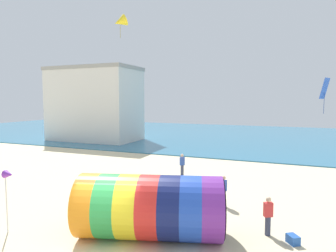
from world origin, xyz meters
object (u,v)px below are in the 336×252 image
(giant_inflatable_tube, at_px, (151,207))
(kite_blue_diamond, at_px, (325,89))
(kite_handler, at_px, (268,216))
(beach_flag, at_px, (9,177))
(bystander_mid_beach, at_px, (182,165))
(kite_yellow_delta, at_px, (120,22))
(bystander_near_water, at_px, (223,191))
(cooler_box, at_px, (293,239))

(giant_inflatable_tube, height_order, kite_blue_diamond, kite_blue_diamond)
(kite_handler, xyz_separation_m, beach_flag, (-10.44, -4.06, 1.62))
(giant_inflatable_tube, height_order, bystander_mid_beach, giant_inflatable_tube)
(kite_yellow_delta, xyz_separation_m, bystander_near_water, (11.21, -7.96, -12.00))
(giant_inflatable_tube, xyz_separation_m, bystander_near_water, (2.06, 4.95, -0.48))
(bystander_mid_beach, bearing_deg, bystander_near_water, -51.19)
(kite_yellow_delta, height_order, kite_blue_diamond, kite_yellow_delta)
(kite_handler, bearing_deg, giant_inflatable_tube, -155.02)
(kite_blue_diamond, distance_m, beach_flag, 20.78)
(giant_inflatable_tube, height_order, kite_yellow_delta, kite_yellow_delta)
(bystander_near_water, bearing_deg, beach_flag, -139.07)
(giant_inflatable_tube, bearing_deg, bystander_mid_beach, 102.33)
(kite_handler, relative_size, cooler_box, 3.26)
(kite_yellow_delta, bearing_deg, bystander_near_water, -35.36)
(kite_blue_diamond, height_order, bystander_mid_beach, kite_blue_diamond)
(giant_inflatable_tube, relative_size, kite_blue_diamond, 2.53)
(kite_handler, xyz_separation_m, kite_yellow_delta, (-13.73, 10.78, 11.99))
(kite_yellow_delta, relative_size, beach_flag, 0.76)
(kite_blue_diamond, height_order, beach_flag, kite_blue_diamond)
(kite_handler, bearing_deg, cooler_box, -23.08)
(kite_handler, bearing_deg, beach_flag, -158.78)
(kite_handler, height_order, bystander_near_water, kite_handler)
(kite_handler, distance_m, cooler_box, 1.29)
(bystander_near_water, distance_m, beach_flag, 10.62)
(kite_yellow_delta, distance_m, bystander_mid_beach, 14.07)
(kite_blue_diamond, xyz_separation_m, cooler_box, (-1.97, -11.68, -6.45))
(beach_flag, bearing_deg, kite_yellow_delta, 102.48)
(bystander_near_water, relative_size, cooler_box, 3.24)
(kite_blue_diamond, distance_m, cooler_box, 13.49)
(kite_handler, relative_size, bystander_mid_beach, 0.99)
(giant_inflatable_tube, height_order, cooler_box, giant_inflatable_tube)
(beach_flag, bearing_deg, bystander_mid_beach, 73.53)
(giant_inflatable_tube, bearing_deg, kite_blue_diamond, 60.55)
(bystander_near_water, height_order, cooler_box, bystander_near_water)
(bystander_mid_beach, distance_m, beach_flag, 12.86)
(giant_inflatable_tube, distance_m, kite_yellow_delta, 19.58)
(kite_yellow_delta, bearing_deg, giant_inflatable_tube, -54.65)
(kite_handler, height_order, bystander_mid_beach, bystander_mid_beach)
(kite_handler, relative_size, beach_flag, 0.61)
(bystander_mid_beach, relative_size, beach_flag, 0.61)
(giant_inflatable_tube, bearing_deg, kite_handler, 24.98)
(bystander_near_water, distance_m, bystander_mid_beach, 6.88)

